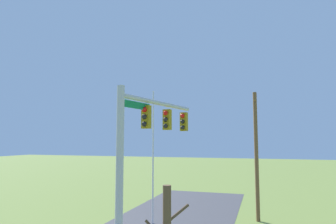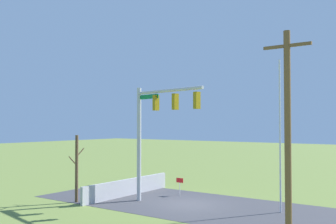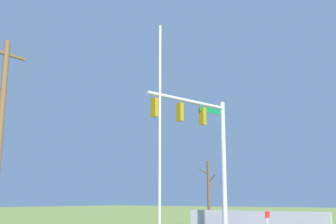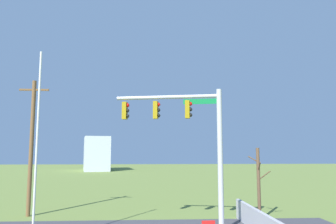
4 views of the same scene
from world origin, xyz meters
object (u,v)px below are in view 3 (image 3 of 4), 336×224
utility_pole (0,134)px  signal_mast (204,137)px  flagpole (160,132)px  open_sign (267,218)px  bare_tree (209,193)px

utility_pole → signal_mast: bearing=-23.3°
flagpole → open_sign: (7.51, -1.03, -3.43)m
utility_pole → bare_tree: (14.21, -1.82, -2.31)m
signal_mast → bare_tree: bearing=28.3°
bare_tree → open_sign: bare_tree is taller
bare_tree → flagpole: bearing=-158.0°
signal_mast → utility_pole: size_ratio=0.85×
utility_pole → open_sign: size_ratio=7.11×
flagpole → utility_pole: 7.01m
flagpole → bare_tree: 12.72m
utility_pole → open_sign: (10.09, -7.55, -3.60)m
flagpole → utility_pole: (-2.58, 6.52, 0.17)m
signal_mast → flagpole: 7.59m
flagpole → open_sign: 8.32m
signal_mast → open_sign: bearing=-84.4°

